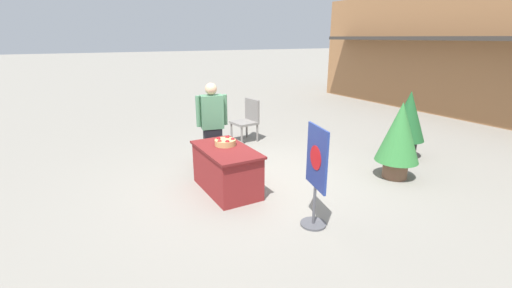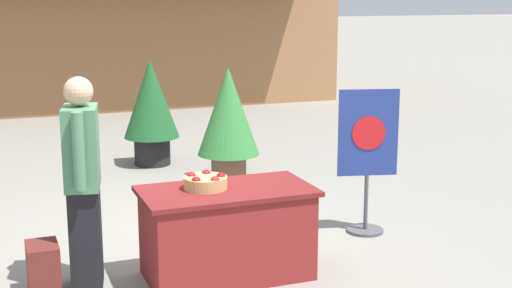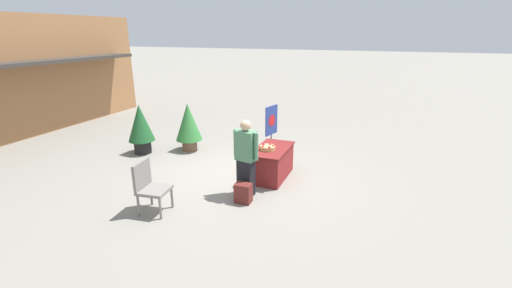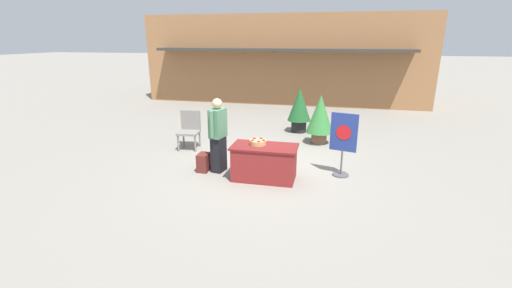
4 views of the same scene
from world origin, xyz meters
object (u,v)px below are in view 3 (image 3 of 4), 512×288
(apple_basket, at_px, (268,148))
(patio_chair, at_px, (149,185))
(display_table, at_px, (272,163))
(potted_plant_near_left, at_px, (141,126))
(poster_board, at_px, (271,128))
(potted_plant_near_right, at_px, (188,124))
(person_visitor, at_px, (246,158))
(backpack, at_px, (243,193))

(apple_basket, relative_size, patio_chair, 0.34)
(display_table, xyz_separation_m, patio_chair, (-2.47, 1.72, 0.20))
(apple_basket, relative_size, potted_plant_near_left, 0.25)
(poster_board, distance_m, potted_plant_near_left, 3.80)
(poster_board, xyz_separation_m, potted_plant_near_right, (-0.61, 2.40, 0.04))
(apple_basket, relative_size, person_visitor, 0.21)
(apple_basket, bearing_deg, potted_plant_near_right, 67.80)
(patio_chair, distance_m, potted_plant_near_left, 3.69)
(potted_plant_near_left, bearing_deg, potted_plant_near_right, -58.36)
(apple_basket, distance_m, potted_plant_near_right, 3.14)
(backpack, xyz_separation_m, patio_chair, (-1.01, 1.58, 0.37))
(display_table, bearing_deg, potted_plant_near_left, 85.66)
(apple_basket, height_order, backpack, apple_basket)
(display_table, xyz_separation_m, potted_plant_near_right, (1.03, 2.97, 0.44))
(person_visitor, bearing_deg, patio_chair, 143.36)
(display_table, distance_m, potted_plant_near_left, 4.17)
(display_table, bearing_deg, person_visitor, 168.73)
(display_table, bearing_deg, patio_chair, 145.12)
(backpack, distance_m, patio_chair, 1.91)
(potted_plant_near_left, relative_size, potted_plant_near_right, 1.01)
(poster_board, bearing_deg, potted_plant_near_right, -151.31)
(apple_basket, xyz_separation_m, person_visitor, (-0.96, 0.16, 0.05))
(apple_basket, distance_m, poster_board, 1.87)
(patio_chair, distance_m, potted_plant_near_right, 3.72)
(apple_basket, distance_m, potted_plant_near_left, 4.10)
(backpack, bearing_deg, poster_board, 7.95)
(person_visitor, relative_size, backpack, 4.04)
(apple_basket, xyz_separation_m, potted_plant_near_right, (1.19, 2.91, 0.01))
(apple_basket, relative_size, poster_board, 0.25)
(backpack, height_order, patio_chair, patio_chair)
(potted_plant_near_left, bearing_deg, patio_chair, -139.05)
(backpack, height_order, potted_plant_near_left, potted_plant_near_left)
(display_table, bearing_deg, poster_board, 19.33)
(potted_plant_near_left, height_order, potted_plant_near_right, potted_plant_near_left)
(person_visitor, relative_size, potted_plant_near_right, 1.19)
(display_table, relative_size, person_visitor, 0.83)
(potted_plant_near_left, bearing_deg, person_visitor, -110.06)
(apple_basket, height_order, poster_board, poster_board)
(display_table, distance_m, patio_chair, 3.01)
(apple_basket, distance_m, backpack, 1.44)
(patio_chair, bearing_deg, backpack, 25.79)
(display_table, bearing_deg, backpack, 174.45)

